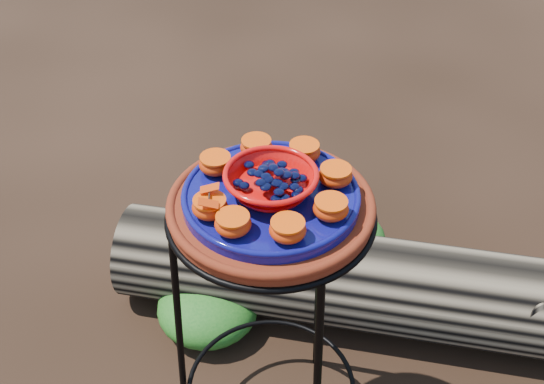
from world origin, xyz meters
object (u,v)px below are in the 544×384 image
Objects in this scene: cobalt_plate at (271,197)px; terracotta_saucer at (271,208)px; plant_stand at (271,333)px; red_bowl at (271,183)px; driftwood_log at (373,284)px.

terracotta_saucer is at bearing 0.00° from cobalt_plate.
cobalt_plate is at bearing 0.00° from plant_stand.
cobalt_plate is (0.00, 0.00, 0.03)m from terracotta_saucer.
red_bowl is (0.00, 0.00, 0.06)m from terracotta_saucer.
plant_stand is 4.23× the size of red_bowl.
plant_stand is 0.50m from driftwood_log.
terracotta_saucer is 0.06m from red_bowl.
driftwood_log is (0.04, 0.45, -0.58)m from terracotta_saucer.
driftwood_log is at bearing 84.31° from terracotta_saucer.
cobalt_plate reaches higher than terracotta_saucer.
plant_stand is 0.39m from cobalt_plate.
red_bowl is at bearing 0.00° from cobalt_plate.
terracotta_saucer is at bearing 0.00° from plant_stand.
plant_stand is 0.43m from red_bowl.
cobalt_plate is 0.03m from red_bowl.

